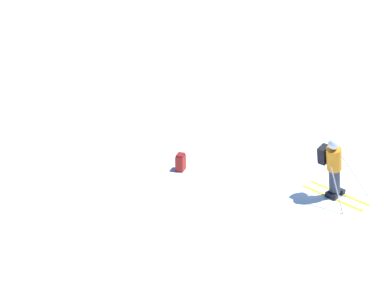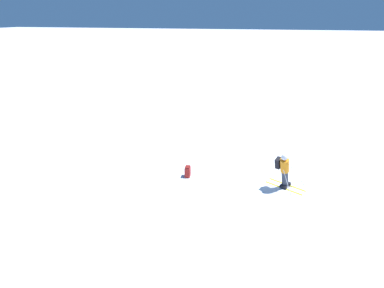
# 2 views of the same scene
# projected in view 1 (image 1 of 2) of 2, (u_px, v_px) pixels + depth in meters

# --- Properties ---
(ground_plane) EXTENTS (300.00, 300.00, 0.00)m
(ground_plane) POSITION_uv_depth(u_px,v_px,m) (337.00, 178.00, 10.24)
(ground_plane) COLOR white
(skier) EXTENTS (1.39, 1.65, 1.70)m
(skier) POSITION_uv_depth(u_px,v_px,m) (333.00, 165.00, 8.85)
(skier) COLOR yellow
(skier) RESTS_ON ground
(spare_backpack) EXTENTS (0.31, 0.24, 0.50)m
(spare_backpack) POSITION_uv_depth(u_px,v_px,m) (181.00, 162.00, 10.56)
(spare_backpack) COLOR #AD231E
(spare_backpack) RESTS_ON ground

